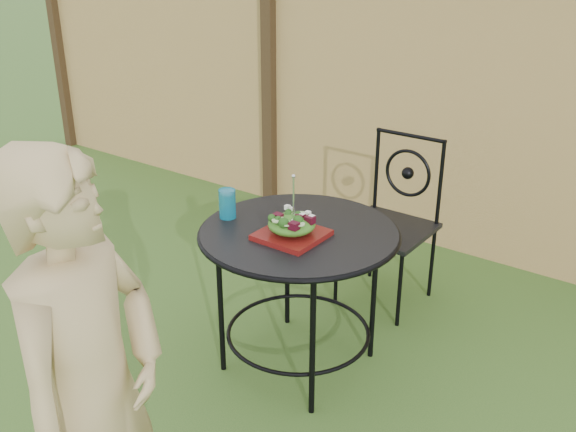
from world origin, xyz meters
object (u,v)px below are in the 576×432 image
at_px(patio_table, 299,257).
at_px(salad_plate, 292,235).
at_px(patio_chair, 392,217).
at_px(diner, 94,406).

xyz_separation_m(patio_table, salad_plate, (0.02, -0.08, 0.15)).
bearing_deg(salad_plate, patio_table, 103.68).
relative_size(patio_chair, diner, 0.63).
bearing_deg(diner, patio_chair, -11.98).
bearing_deg(patio_chair, patio_table, -92.60).
relative_size(patio_table, patio_chair, 0.97).
bearing_deg(patio_table, salad_plate, -76.32).
height_order(patio_table, diner, diner).
xyz_separation_m(patio_chair, salad_plate, (-0.02, -0.93, 0.23)).
relative_size(patio_chair, salad_plate, 3.52).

